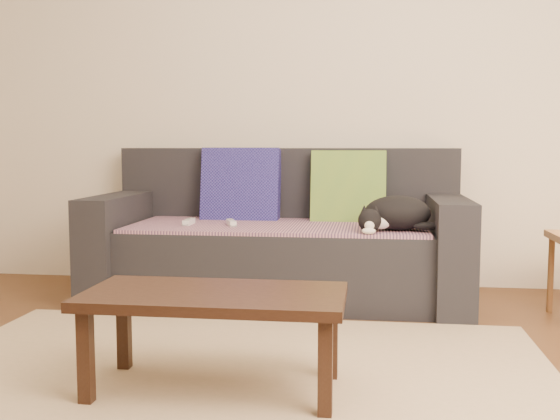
{
  "coord_description": "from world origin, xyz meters",
  "views": [
    {
      "loc": [
        0.51,
        -2.18,
        0.89
      ],
      "look_at": [
        0.05,
        1.2,
        0.55
      ],
      "focal_mm": 42.0,
      "sensor_mm": 36.0,
      "label": 1
    }
  ],
  "objects_px": {
    "sofa": "(280,245)",
    "cat": "(395,214)",
    "wii_remote_b": "(231,223)",
    "wii_remote_a": "(189,222)",
    "coffee_table": "(214,304)"
  },
  "relations": [
    {
      "from": "sofa",
      "to": "cat",
      "type": "height_order",
      "value": "sofa"
    },
    {
      "from": "wii_remote_b",
      "to": "cat",
      "type": "bearing_deg",
      "value": -116.99
    },
    {
      "from": "sofa",
      "to": "wii_remote_b",
      "type": "distance_m",
      "value": 0.34
    },
    {
      "from": "sofa",
      "to": "cat",
      "type": "bearing_deg",
      "value": -23.06
    },
    {
      "from": "cat",
      "to": "wii_remote_a",
      "type": "bearing_deg",
      "value": 169.87
    },
    {
      "from": "cat",
      "to": "sofa",
      "type": "bearing_deg",
      "value": 152.18
    },
    {
      "from": "wii_remote_a",
      "to": "coffee_table",
      "type": "bearing_deg",
      "value": -161.23
    },
    {
      "from": "wii_remote_b",
      "to": "coffee_table",
      "type": "xyz_separation_m",
      "value": [
        0.22,
        -1.34,
        -0.13
      ]
    },
    {
      "from": "wii_remote_a",
      "to": "coffee_table",
      "type": "xyz_separation_m",
      "value": [
        0.47,
        -1.35,
        -0.13
      ]
    },
    {
      "from": "wii_remote_b",
      "to": "coffee_table",
      "type": "relative_size",
      "value": 0.16
    },
    {
      "from": "cat",
      "to": "coffee_table",
      "type": "relative_size",
      "value": 0.46
    },
    {
      "from": "cat",
      "to": "wii_remote_b",
      "type": "bearing_deg",
      "value": 168.97
    },
    {
      "from": "wii_remote_a",
      "to": "wii_remote_b",
      "type": "height_order",
      "value": "same"
    },
    {
      "from": "sofa",
      "to": "coffee_table",
      "type": "bearing_deg",
      "value": -91.08
    },
    {
      "from": "wii_remote_a",
      "to": "wii_remote_b",
      "type": "bearing_deg",
      "value": -92.53
    }
  ]
}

